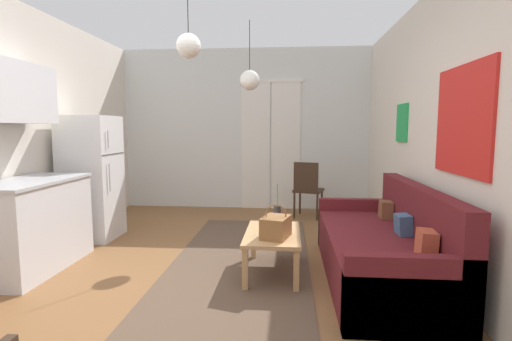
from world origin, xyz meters
TOP-DOWN VIEW (x-y plane):
  - ground_plane at (0.00, 0.00)m, footprint 4.83×7.47m
  - wall_back at (0.02, 3.48)m, footprint 4.43×0.13m
  - wall_right at (2.16, 0.00)m, footprint 0.12×7.07m
  - area_rug at (0.26, 0.58)m, footprint 1.41×3.73m
  - couch at (1.65, 0.34)m, footprint 0.89×2.11m
  - coffee_table at (0.61, 0.41)m, footprint 0.52×0.89m
  - bamboo_vase at (0.65, 0.60)m, footprint 0.07×0.07m
  - handbag at (0.64, 0.23)m, footprint 0.29×0.35m
  - refrigerator at (-1.73, 1.43)m, footprint 0.63×0.62m
  - kitchen_counter at (-1.81, 0.32)m, footprint 0.64×1.22m
  - accent_chair at (1.05, 2.74)m, footprint 0.52×0.50m
  - pendant_lamp_near at (-0.12, 0.19)m, footprint 0.22×0.22m
  - pendant_lamp_far at (0.25, 1.78)m, footprint 0.25×0.25m

SIDE VIEW (x-z plane):
  - ground_plane at x=0.00m, z-range -0.10..0.00m
  - area_rug at x=0.26m, z-range 0.00..0.01m
  - couch at x=1.65m, z-range -0.16..0.72m
  - coffee_table at x=0.61m, z-range 0.15..0.56m
  - accent_chair at x=1.05m, z-range 0.05..0.93m
  - handbag at x=0.64m, z-range 0.35..0.66m
  - bamboo_vase at x=0.65m, z-range 0.30..0.74m
  - kitchen_counter at x=-1.81m, z-range -0.26..1.77m
  - refrigerator at x=-1.73m, z-range 0.00..1.55m
  - wall_back at x=0.02m, z-range -0.01..2.74m
  - wall_right at x=2.16m, z-range 0.00..2.75m
  - pendant_lamp_far at x=0.25m, z-range 1.57..2.44m
  - pendant_lamp_near at x=-0.12m, z-range 1.74..2.48m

